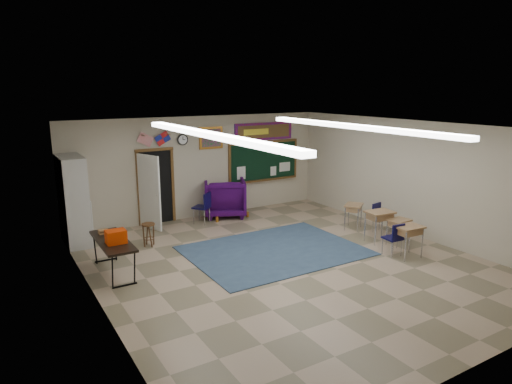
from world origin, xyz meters
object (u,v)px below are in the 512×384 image
wooden_stool (149,234)px  student_desk_front_left (379,225)px  wingback_armchair (225,198)px  student_desk_front_right (353,215)px  folding_table (114,255)px

wooden_stool → student_desk_front_left: bearing=-28.1°
wingback_armchair → student_desk_front_right: (2.40, -3.00, -0.17)m
folding_table → wooden_stool: bearing=47.8°
student_desk_front_left → folding_table: (-6.22, 1.44, -0.05)m
wingback_armchair → student_desk_front_right: size_ratio=1.71×
wingback_armchair → student_desk_front_left: size_ratio=1.56×
folding_table → wooden_stool: (1.16, 1.26, -0.10)m
folding_table → wooden_stool: folding_table is taller
wingback_armchair → wooden_stool: size_ratio=2.17×
student_desk_front_left → student_desk_front_right: 1.16m
wooden_stool → wingback_armchair: bearing=26.8°
student_desk_front_right → wooden_stool: bearing=127.7°
folding_table → wingback_armchair: bearing=34.4°
folding_table → wooden_stool: 1.72m
student_desk_front_left → wooden_stool: student_desk_front_left is taller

